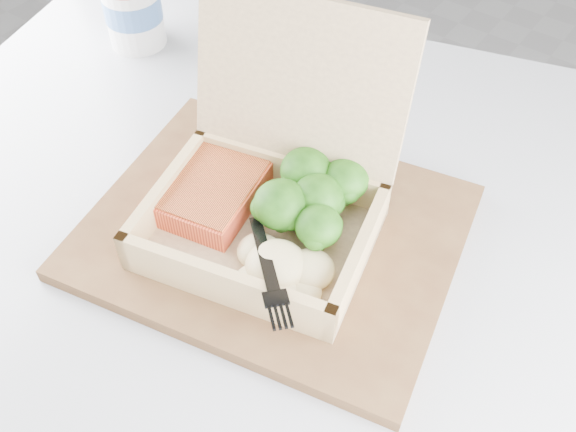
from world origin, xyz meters
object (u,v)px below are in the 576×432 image
Objects in this scene: takeout_container at (273,182)px; paper_cup at (133,8)px; cafe_table at (240,355)px; serving_tray at (273,231)px.

paper_cup is (-0.34, 0.15, -0.01)m from takeout_container.
serving_tray is (0.02, 0.04, 0.20)m from cafe_table.
takeout_container reaches higher than serving_tray.
paper_cup is (-0.34, 0.16, 0.04)m from serving_tray.
paper_cup is at bearing 155.03° from serving_tray.
cafe_table is at bearing -118.12° from takeout_container.
serving_tray is at bearing -68.06° from takeout_container.
cafe_table is at bearing -32.15° from paper_cup.
paper_cup is at bearing 147.85° from cafe_table.
paper_cup reaches higher than serving_tray.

